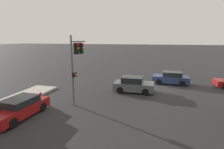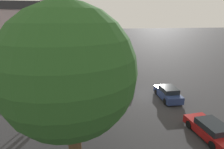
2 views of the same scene
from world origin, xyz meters
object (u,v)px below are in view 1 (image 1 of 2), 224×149
object	(u,v)px
crossing_car_2	(133,85)
parked_car_0	(19,108)
fire_hydrant	(41,97)
crossing_car_0	(171,78)
traffic_signal	(77,57)

from	to	relation	value
crossing_car_2	parked_car_0	xyz separation A→B (m)	(6.86, 7.88, -0.09)
parked_car_0	fire_hydrant	size ratio (longest dim) A/B	4.84
crossing_car_0	fire_hydrant	world-z (taller)	crossing_car_0
crossing_car_0	parked_car_0	size ratio (longest dim) A/B	0.95
traffic_signal	crossing_car_2	world-z (taller)	traffic_signal
fire_hydrant	crossing_car_0	bearing A→B (deg)	-139.52
crossing_car_2	fire_hydrant	xyz separation A→B (m)	(7.17, 5.15, -0.24)
crossing_car_2	fire_hydrant	bearing A→B (deg)	-144.49
fire_hydrant	crossing_car_2	bearing A→B (deg)	-144.31
traffic_signal	parked_car_0	world-z (taller)	traffic_signal
traffic_signal	crossing_car_2	size ratio (longest dim) A/B	1.40
crossing_car_0	crossing_car_2	distance (m)	5.83
crossing_car_0	crossing_car_2	world-z (taller)	crossing_car_2
crossing_car_0	crossing_car_2	bearing A→B (deg)	50.71
crossing_car_2	fire_hydrant	size ratio (longest dim) A/B	4.35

